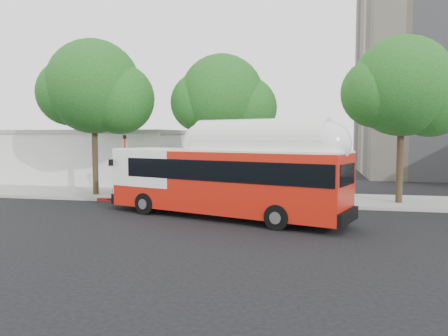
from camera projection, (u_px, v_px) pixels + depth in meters
The scene contains 10 objects.
ground at pixel (215, 218), 20.19m from camera, with size 120.00×120.00×0.00m, color black.
sidewalk at pixel (240, 197), 26.53m from camera, with size 60.00×5.00×0.15m, color gray.
curb_strip at pixel (231, 204), 23.99m from camera, with size 60.00×0.30×0.15m, color gray.
red_curb_segment at pixel (179, 202), 24.61m from camera, with size 10.00×0.32×0.16m, color maroon.
street_tree_left at pixel (101, 90), 26.90m from camera, with size 6.67×5.80×9.74m.
street_tree_mid at pixel (229, 100), 25.79m from camera, with size 5.75×5.00×8.62m.
street_tree_right at pixel (410, 90), 23.49m from camera, with size 6.21×5.40×9.18m.
low_commercial_bldg at pixel (91, 156), 36.59m from camera, with size 16.20×10.20×4.25m.
transit_bus at pixel (224, 182), 20.07m from camera, with size 12.35×6.05×3.64m.
signal_pole at pixel (125, 167), 25.95m from camera, with size 0.11×0.37×3.86m.
Camera 1 is at (4.54, -19.45, 3.79)m, focal length 35.00 mm.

